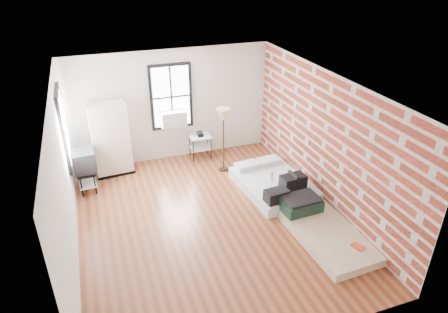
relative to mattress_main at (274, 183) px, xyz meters
name	(u,v)px	position (x,y,z in m)	size (l,w,h in m)	color
ground	(209,221)	(-1.75, -0.63, -0.17)	(6.00, 6.00, 0.00)	#5A2917
room_shell	(213,134)	(-1.52, -0.27, 1.57)	(5.02, 6.02, 2.80)	silver
mattress_main	(274,183)	(0.00, 0.00, 0.00)	(1.54, 1.99, 0.60)	white
mattress_bare	(320,226)	(0.17, -1.67, -0.03)	(1.21, 2.16, 0.45)	#C6B38F
wardrobe	(111,140)	(-3.31, 2.02, 0.71)	(0.92, 0.57, 1.77)	black
side_table	(200,140)	(-1.11, 2.09, 0.32)	(0.55, 0.44, 0.71)	black
floor_lamp	(223,118)	(-0.77, 1.26, 1.20)	(0.34, 0.34, 1.60)	#2F210F
tv_stand	(84,162)	(-3.96, 1.44, 0.53)	(0.51, 0.70, 0.97)	black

